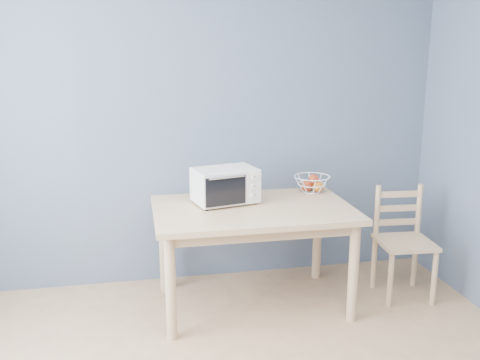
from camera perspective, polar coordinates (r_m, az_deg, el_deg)
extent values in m
cube|color=slate|center=(4.18, -5.59, 6.35)|extent=(4.00, 0.01, 2.60)
cube|color=tan|center=(3.79, 1.41, -3.19)|extent=(1.40, 0.90, 0.04)
cylinder|color=tan|center=(3.50, -7.41, -11.38)|extent=(0.07, 0.07, 0.71)
cylinder|color=tan|center=(3.77, 12.00, -9.66)|extent=(0.07, 0.07, 0.71)
cylinder|color=tan|center=(4.18, -8.14, -7.11)|extent=(0.07, 0.07, 0.71)
cylinder|color=tan|center=(4.41, 8.24, -5.98)|extent=(0.07, 0.07, 0.71)
cube|color=silver|center=(3.84, -1.61, -0.52)|extent=(0.49, 0.39, 0.24)
cube|color=black|center=(3.82, -2.42, -0.65)|extent=(0.33, 0.31, 0.19)
cube|color=black|center=(3.69, -1.52, -1.19)|extent=(0.29, 0.08, 0.20)
cylinder|color=silver|center=(3.65, -1.42, 0.27)|extent=(0.26, 0.07, 0.01)
cube|color=silver|center=(3.78, 1.43, -0.77)|extent=(0.12, 0.03, 0.22)
cylinder|color=black|center=(3.71, -3.56, -3.14)|extent=(0.02, 0.02, 0.01)
cylinder|color=black|center=(3.85, 1.60, -2.48)|extent=(0.02, 0.02, 0.01)
cylinder|color=black|center=(3.91, -4.74, -2.26)|extent=(0.02, 0.02, 0.01)
cylinder|color=black|center=(4.05, 0.20, -1.67)|extent=(0.02, 0.02, 0.01)
cylinder|color=silver|center=(3.75, 1.51, 0.20)|extent=(0.05, 0.03, 0.04)
cylinder|color=silver|center=(3.77, 1.51, -0.81)|extent=(0.05, 0.03, 0.04)
cylinder|color=silver|center=(3.79, 1.50, -1.81)|extent=(0.05, 0.03, 0.04)
torus|color=white|center=(4.17, 7.69, 0.37)|extent=(0.32, 0.32, 0.01)
torus|color=white|center=(4.19, 7.67, -0.43)|extent=(0.25, 0.25, 0.01)
torus|color=white|center=(4.20, 7.64, -1.23)|extent=(0.15, 0.15, 0.01)
sphere|color=#B51A18|center=(4.19, 7.11, -0.64)|extent=(0.09, 0.09, 0.09)
sphere|color=#C56817|center=(4.19, 8.33, -0.72)|extent=(0.09, 0.09, 0.09)
sphere|color=#F4B95F|center=(4.24, 7.49, -0.51)|extent=(0.08, 0.08, 0.08)
sphere|color=#B51A18|center=(4.18, 7.85, 0.07)|extent=(0.08, 0.08, 0.08)
cube|color=tan|center=(4.20, 17.21, -6.39)|extent=(0.42, 0.42, 0.03)
cylinder|color=tan|center=(4.08, 15.74, -10.28)|extent=(0.04, 0.04, 0.42)
cylinder|color=tan|center=(4.21, 20.01, -9.83)|extent=(0.04, 0.04, 0.42)
cylinder|color=tan|center=(4.36, 14.09, -8.55)|extent=(0.04, 0.04, 0.42)
cylinder|color=tan|center=(4.49, 18.13, -8.20)|extent=(0.04, 0.04, 0.42)
cylinder|color=tan|center=(4.23, 14.42, -3.31)|extent=(0.04, 0.04, 0.42)
cylinder|color=tan|center=(4.35, 18.54, -3.09)|extent=(0.04, 0.04, 0.42)
cube|color=tan|center=(4.31, 16.43, -4.32)|extent=(0.33, 0.04, 0.05)
cube|color=tan|center=(4.28, 16.53, -2.90)|extent=(0.33, 0.04, 0.05)
cube|color=tan|center=(4.25, 16.63, -1.47)|extent=(0.33, 0.04, 0.05)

